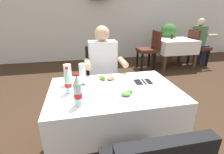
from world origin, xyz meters
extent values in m
plane|color=#382619|center=(0.00, 0.00, 0.00)|extent=(11.00, 11.00, 0.00)
cube|color=silver|center=(0.00, 3.77, 1.38)|extent=(11.00, 0.12, 2.75)
cube|color=white|center=(0.13, -0.04, 0.73)|extent=(1.21, 0.79, 0.02)
cube|color=white|center=(0.13, -0.43, 0.56)|extent=(1.21, 0.02, 0.32)
cube|color=white|center=(0.13, 0.34, 0.56)|extent=(1.21, 0.02, 0.32)
cube|color=white|center=(-0.46, -0.04, 0.56)|extent=(0.02, 0.79, 0.32)
cube|color=white|center=(0.73, -0.04, 0.56)|extent=(0.02, 0.79, 0.32)
cube|color=#472D1E|center=(0.67, -0.38, 0.36)|extent=(0.07, 0.07, 0.72)
cube|color=#472D1E|center=(-0.41, 0.29, 0.36)|extent=(0.07, 0.07, 0.72)
cube|color=#472D1E|center=(0.67, 0.29, 0.36)|extent=(0.07, 0.07, 0.72)
cube|color=black|center=(0.13, 0.65, 0.49)|extent=(0.44, 0.44, 0.08)
cube|color=black|center=(0.13, 0.90, 0.75)|extent=(0.42, 0.06, 0.44)
cube|color=black|center=(-0.04, 0.48, 0.23)|extent=(0.04, 0.04, 0.45)
cube|color=black|center=(0.30, 0.48, 0.23)|extent=(0.04, 0.04, 0.45)
cube|color=black|center=(-0.04, 0.82, 0.23)|extent=(0.04, 0.04, 0.45)
cube|color=black|center=(0.30, 0.82, 0.23)|extent=(0.04, 0.04, 0.45)
cylinder|color=#282D42|center=(0.06, 0.45, 0.23)|extent=(0.10, 0.10, 0.45)
cylinder|color=#282D42|center=(0.22, 0.45, 0.23)|extent=(0.10, 0.10, 0.45)
cube|color=#282D42|center=(0.14, 0.61, 0.51)|extent=(0.34, 0.36, 0.12)
cube|color=silver|center=(0.14, 0.69, 0.82)|extent=(0.36, 0.20, 0.50)
sphere|color=tan|center=(0.14, 0.69, 1.17)|extent=(0.19, 0.19, 0.19)
cylinder|color=tan|center=(-0.08, 0.46, 0.85)|extent=(0.07, 0.26, 0.07)
cylinder|color=tan|center=(0.35, 0.46, 0.85)|extent=(0.07, 0.26, 0.07)
cube|color=white|center=(0.18, -0.20, 0.75)|extent=(0.25, 0.25, 0.01)
ellipsoid|color=#4C8E38|center=(0.24, -0.18, 0.77)|extent=(0.08, 0.07, 0.03)
ellipsoid|color=#4C8E38|center=(0.20, -0.22, 0.77)|extent=(0.09, 0.08, 0.03)
cube|color=white|center=(0.08, 0.17, 0.75)|extent=(0.23, 0.23, 0.01)
ellipsoid|color=gold|center=(0.05, 0.18, 0.78)|extent=(0.09, 0.09, 0.05)
ellipsoid|color=#4C8E38|center=(0.06, 0.16, 0.78)|extent=(0.07, 0.09, 0.05)
ellipsoid|color=#99602D|center=(0.14, 0.15, 0.77)|extent=(0.11, 0.11, 0.03)
cylinder|color=white|center=(-0.15, 0.11, 0.75)|extent=(0.07, 0.07, 0.01)
cylinder|color=white|center=(-0.15, 0.11, 0.76)|extent=(0.02, 0.02, 0.03)
cylinder|color=white|center=(-0.15, 0.11, 0.87)|extent=(0.06, 0.06, 0.18)
cylinder|color=gold|center=(-0.15, 0.11, 0.83)|extent=(0.06, 0.06, 0.10)
cylinder|color=white|center=(-0.29, 0.16, 0.75)|extent=(0.07, 0.07, 0.01)
cylinder|color=white|center=(-0.29, 0.16, 0.76)|extent=(0.02, 0.02, 0.03)
cylinder|color=white|center=(-0.29, 0.16, 0.86)|extent=(0.08, 0.08, 0.17)
cylinder|color=#C68928|center=(-0.29, 0.16, 0.84)|extent=(0.07, 0.07, 0.13)
cylinder|color=silver|center=(-0.28, -0.04, 0.83)|extent=(0.06, 0.06, 0.17)
cylinder|color=red|center=(-0.28, -0.04, 0.82)|extent=(0.06, 0.06, 0.04)
cone|color=silver|center=(-0.28, -0.04, 0.94)|extent=(0.05, 0.05, 0.05)
cylinder|color=red|center=(-0.28, -0.04, 0.98)|extent=(0.03, 0.03, 0.02)
cylinder|color=silver|center=(-0.20, -0.27, 0.84)|extent=(0.07, 0.07, 0.19)
cylinder|color=red|center=(-0.20, -0.27, 0.83)|extent=(0.07, 0.07, 0.04)
cone|color=silver|center=(-0.20, -0.27, 0.96)|extent=(0.06, 0.06, 0.05)
cylinder|color=red|center=(-0.20, -0.27, 0.99)|extent=(0.03, 0.03, 0.02)
cube|color=black|center=(0.46, 0.05, 0.75)|extent=(0.18, 0.14, 0.01)
cube|color=silver|center=(0.44, 0.05, 0.75)|extent=(0.02, 0.19, 0.01)
cube|color=silver|center=(0.48, 0.05, 0.75)|extent=(0.02, 0.19, 0.01)
cube|color=white|center=(2.34, 2.54, 0.73)|extent=(0.97, 0.79, 0.02)
cube|color=white|center=(2.34, 2.15, 0.56)|extent=(0.97, 0.02, 0.32)
cube|color=white|center=(2.34, 2.92, 0.56)|extent=(0.97, 0.02, 0.32)
cube|color=white|center=(1.86, 2.54, 0.56)|extent=(0.02, 0.79, 0.32)
cube|color=white|center=(2.81, 2.54, 0.56)|extent=(0.02, 0.79, 0.32)
cube|color=#472D1E|center=(1.91, 2.20, 0.36)|extent=(0.07, 0.07, 0.72)
cube|color=#472D1E|center=(2.76, 2.20, 0.36)|extent=(0.07, 0.07, 0.72)
cube|color=#472D1E|center=(1.91, 2.87, 0.36)|extent=(0.07, 0.07, 0.72)
cube|color=#472D1E|center=(2.76, 2.87, 0.36)|extent=(0.07, 0.07, 0.72)
cube|color=#4C2319|center=(1.55, 2.54, 0.49)|extent=(0.44, 0.44, 0.08)
cube|color=#4C2319|center=(1.80, 2.54, 0.75)|extent=(0.06, 0.42, 0.44)
cube|color=black|center=(1.38, 2.71, 0.23)|extent=(0.04, 0.04, 0.45)
cube|color=black|center=(1.38, 2.37, 0.23)|extent=(0.04, 0.04, 0.45)
cube|color=black|center=(1.72, 2.71, 0.23)|extent=(0.04, 0.04, 0.45)
cube|color=black|center=(1.72, 2.37, 0.23)|extent=(0.04, 0.04, 0.45)
cube|color=#4C2319|center=(3.12, 2.54, 0.49)|extent=(0.44, 0.44, 0.08)
cube|color=#4C2319|center=(2.87, 2.54, 0.75)|extent=(0.06, 0.42, 0.44)
cube|color=black|center=(3.29, 2.37, 0.23)|extent=(0.04, 0.04, 0.45)
cube|color=black|center=(3.29, 2.71, 0.23)|extent=(0.04, 0.04, 0.45)
cube|color=black|center=(2.95, 2.37, 0.23)|extent=(0.04, 0.04, 0.45)
cube|color=black|center=(2.95, 2.71, 0.23)|extent=(0.04, 0.04, 0.45)
cylinder|color=#282D42|center=(3.26, 2.46, 0.23)|extent=(0.10, 0.10, 0.45)
cylinder|color=#282D42|center=(3.26, 2.62, 0.23)|extent=(0.10, 0.10, 0.45)
cube|color=#282D42|center=(3.10, 2.54, 0.51)|extent=(0.36, 0.34, 0.12)
cube|color=#4C754C|center=(3.02, 2.54, 0.82)|extent=(0.20, 0.36, 0.50)
sphere|color=beige|center=(3.02, 2.54, 1.17)|extent=(0.19, 0.19, 0.19)
cylinder|color=beige|center=(3.25, 2.32, 0.85)|extent=(0.26, 0.07, 0.07)
cylinder|color=beige|center=(3.25, 2.75, 0.85)|extent=(0.26, 0.07, 0.07)
cylinder|color=black|center=(2.28, 2.61, 0.80)|extent=(0.06, 0.06, 0.11)
cylinder|color=brown|center=(2.40, 3.02, 0.19)|extent=(0.35, 0.35, 0.38)
cylinder|color=brown|center=(2.40, 3.02, 0.54)|extent=(0.05, 0.05, 0.30)
sphere|color=#387533|center=(2.40, 3.02, 0.87)|extent=(0.46, 0.46, 0.46)
camera|label=1|loc=(-0.18, -1.42, 1.42)|focal=26.58mm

